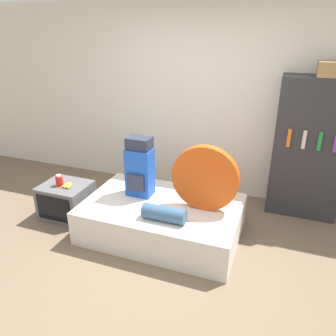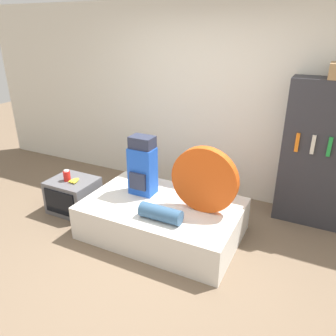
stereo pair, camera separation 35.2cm
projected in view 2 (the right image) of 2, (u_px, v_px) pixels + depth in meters
name	position (u px, v px, depth m)	size (l,w,h in m)	color
ground_plane	(143.00, 263.00, 3.39)	(16.00, 16.00, 0.00)	brown
wall_back	(212.00, 103.00, 4.45)	(8.00, 0.05, 2.60)	silver
bed	(162.00, 218.00, 3.82)	(1.76, 1.14, 0.40)	silver
backpack	(142.00, 167.00, 3.84)	(0.30, 0.24, 0.71)	blue
tent_bag	(204.00, 180.00, 3.45)	(0.73, 0.10, 0.73)	#D14C14
sleeping_roll	(161.00, 213.00, 3.38)	(0.46, 0.16, 0.16)	#33567A
television	(74.00, 195.00, 4.29)	(0.58, 0.51, 0.44)	#5B5B60
canister	(67.00, 176.00, 4.17)	(0.09, 0.09, 0.14)	red
banana_bunch	(75.00, 181.00, 4.15)	(0.13, 0.16, 0.04)	yellow
bookshelf	(319.00, 155.00, 3.83)	(0.84, 0.37, 1.75)	#2D2D33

